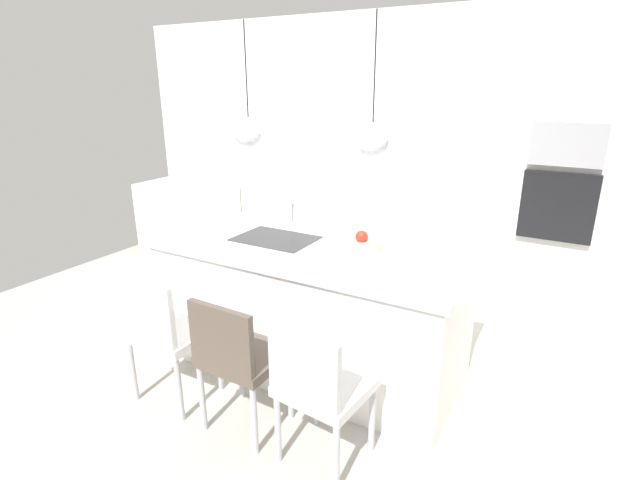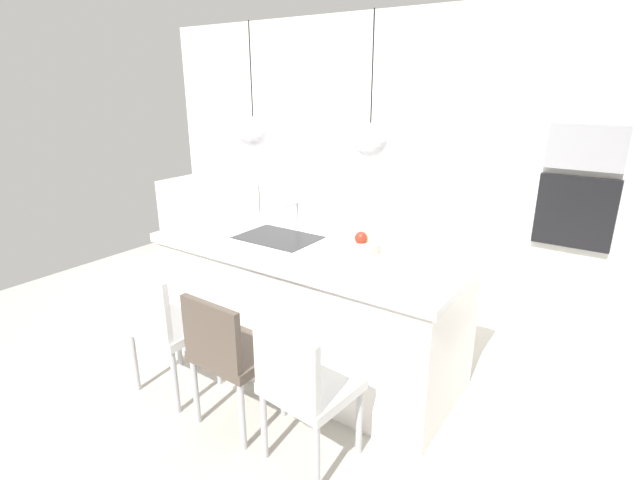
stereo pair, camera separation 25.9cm
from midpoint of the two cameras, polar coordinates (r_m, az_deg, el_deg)
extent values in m
plane|color=#BCB7AD|center=(3.63, 0.76, -14.60)|extent=(6.60, 6.60, 0.00)
cube|color=white|center=(4.56, 12.55, 9.43)|extent=(6.00, 0.10, 2.60)
cube|color=white|center=(3.41, 0.79, -8.45)|extent=(2.14, 0.85, 0.87)
cube|color=white|center=(3.23, 0.83, -1.06)|extent=(2.20, 0.91, 0.06)
cube|color=#2D2D30|center=(3.37, -2.89, 0.20)|extent=(0.56, 0.40, 0.02)
cylinder|color=silver|center=(3.52, -0.56, 2.97)|extent=(0.02, 0.02, 0.22)
cylinder|color=silver|center=(3.43, -1.33, 4.29)|extent=(0.02, 0.16, 0.02)
cylinder|color=beige|center=(3.11, 7.31, -0.81)|extent=(0.26, 0.26, 0.06)
sphere|color=olive|center=(3.10, 7.47, 0.26)|extent=(0.08, 0.08, 0.08)
sphere|color=#B22D1E|center=(3.09, 7.37, 0.24)|extent=(0.08, 0.08, 0.08)
sphere|color=orange|center=(3.10, 7.43, 0.22)|extent=(0.08, 0.08, 0.08)
cube|color=white|center=(5.80, -12.07, 2.57)|extent=(1.10, 0.60, 0.87)
cube|color=#9E9EA3|center=(4.15, 31.09, 9.58)|extent=(0.54, 0.08, 0.34)
cube|color=black|center=(4.24, 29.98, 2.93)|extent=(0.56, 0.08, 0.56)
cube|color=white|center=(3.25, -15.12, -9.97)|extent=(0.47, 0.42, 0.06)
cube|color=white|center=(3.05, -18.18, -7.52)|extent=(0.45, 0.04, 0.39)
cylinder|color=#B2B2B7|center=(3.34, -10.01, -13.64)|extent=(0.04, 0.04, 0.44)
cylinder|color=#B2B2B7|center=(3.61, -14.78, -11.43)|extent=(0.04, 0.04, 0.44)
cylinder|color=#B2B2B7|center=(3.14, -14.76, -16.30)|extent=(0.04, 0.04, 0.44)
cylinder|color=#B2B2B7|center=(3.42, -19.42, -13.67)|extent=(0.04, 0.04, 0.44)
cube|color=brown|center=(2.88, -7.35, -13.33)|extent=(0.46, 0.42, 0.06)
cube|color=brown|center=(2.66, -10.30, -11.09)|extent=(0.43, 0.05, 0.36)
cylinder|color=#B2B2B7|center=(3.02, -1.96, -17.14)|extent=(0.04, 0.04, 0.44)
cylinder|color=#B2B2B7|center=(3.24, -7.59, -14.69)|extent=(0.04, 0.04, 0.44)
cylinder|color=#B2B2B7|center=(2.81, -6.62, -20.44)|extent=(0.04, 0.04, 0.44)
cylinder|color=#B2B2B7|center=(3.04, -12.33, -17.45)|extent=(0.04, 0.04, 0.44)
cube|color=silver|center=(2.62, 1.94, -17.27)|extent=(0.48, 0.46, 0.06)
cube|color=silver|center=(2.38, -0.95, -15.08)|extent=(0.42, 0.08, 0.37)
cylinder|color=#B2B2B7|center=(2.80, 7.59, -20.96)|extent=(0.04, 0.04, 0.42)
cylinder|color=#B2B2B7|center=(2.97, 1.15, -18.13)|extent=(0.04, 0.04, 0.42)
cylinder|color=#B2B2B7|center=(2.57, 2.77, -25.00)|extent=(0.04, 0.04, 0.42)
cylinder|color=#B2B2B7|center=(2.76, -3.93, -21.49)|extent=(0.04, 0.04, 0.42)
sphere|color=silver|center=(3.33, -5.80, 12.84)|extent=(0.20, 0.20, 0.20)
cylinder|color=black|center=(3.32, -6.03, 19.75)|extent=(0.01, 0.01, 0.60)
sphere|color=silver|center=(2.84, 8.73, 11.77)|extent=(0.20, 0.20, 0.20)
cylinder|color=black|center=(2.82, 9.15, 19.89)|extent=(0.01, 0.01, 0.60)
camera|label=1|loc=(0.13, -87.65, 0.78)|focal=26.52mm
camera|label=2|loc=(0.13, 92.35, -0.78)|focal=26.52mm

